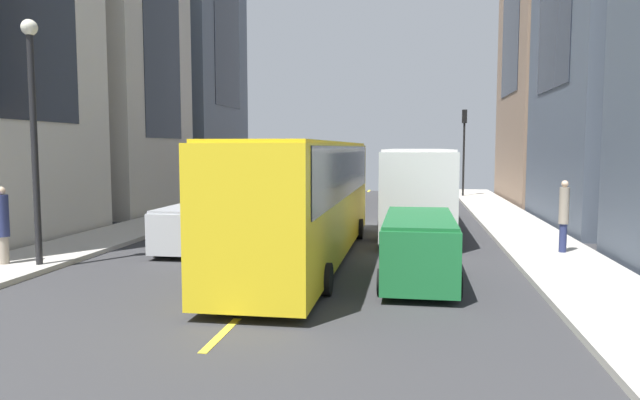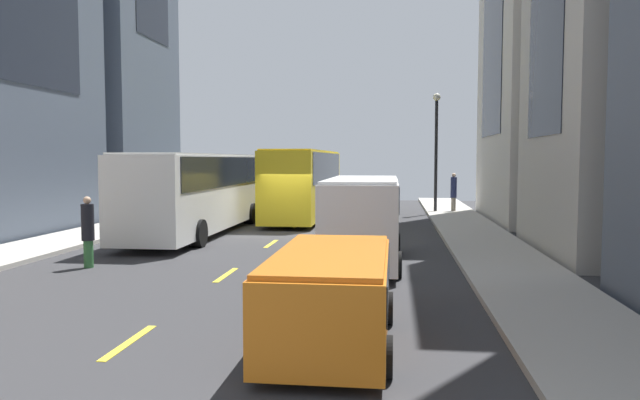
{
  "view_description": "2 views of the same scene",
  "coord_description": "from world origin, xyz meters",
  "px_view_note": "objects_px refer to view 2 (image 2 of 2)",
  "views": [
    {
      "loc": [
        -3.43,
        25.02,
        3.42
      ],
      "look_at": [
        0.42,
        0.88,
        1.22
      ],
      "focal_mm": 32.81,
      "sensor_mm": 36.0,
      "label": 1
    },
    {
      "loc": [
        4.48,
        -24.58,
        3.14
      ],
      "look_at": [
        1.11,
        2.87,
        1.24
      ],
      "focal_mm": 33.54,
      "sensor_mm": 36.0,
      "label": 2
    }
  ],
  "objects_px": {
    "streetcar_yellow": "(306,178)",
    "car_silver_0": "(377,202)",
    "pedestrian_crossing_mid": "(88,230)",
    "pedestrian_walking_far": "(156,192)",
    "delivery_van_white": "(363,214)",
    "car_orange_1": "(331,290)",
    "pedestrian_crossing_near": "(454,191)",
    "city_bus_white": "(200,186)",
    "car_green_2": "(256,195)"
  },
  "relations": [
    {
      "from": "city_bus_white",
      "to": "car_silver_0",
      "type": "bearing_deg",
      "value": 43.24
    },
    {
      "from": "car_orange_1",
      "to": "pedestrian_walking_far",
      "type": "bearing_deg",
      "value": 119.22
    },
    {
      "from": "city_bus_white",
      "to": "pedestrian_walking_far",
      "type": "relative_size",
      "value": 5.6
    },
    {
      "from": "car_silver_0",
      "to": "car_green_2",
      "type": "height_order",
      "value": "car_green_2"
    },
    {
      "from": "car_green_2",
      "to": "pedestrian_crossing_mid",
      "type": "xyz_separation_m",
      "value": [
        -0.66,
        -18.58,
        0.09
      ]
    },
    {
      "from": "pedestrian_crossing_mid",
      "to": "city_bus_white",
      "type": "bearing_deg",
      "value": -142.14
    },
    {
      "from": "streetcar_yellow",
      "to": "car_green_2",
      "type": "height_order",
      "value": "streetcar_yellow"
    },
    {
      "from": "delivery_van_white",
      "to": "car_silver_0",
      "type": "bearing_deg",
      "value": 89.84
    },
    {
      "from": "streetcar_yellow",
      "to": "pedestrian_crossing_near",
      "type": "relative_size",
      "value": 6.26
    },
    {
      "from": "car_silver_0",
      "to": "car_orange_1",
      "type": "xyz_separation_m",
      "value": [
        -0.17,
        -21.32,
        0.05
      ]
    },
    {
      "from": "delivery_van_white",
      "to": "car_silver_0",
      "type": "xyz_separation_m",
      "value": [
        0.04,
        13.56,
        -0.62
      ]
    },
    {
      "from": "streetcar_yellow",
      "to": "pedestrian_walking_far",
      "type": "relative_size",
      "value": 6.07
    },
    {
      "from": "delivery_van_white",
      "to": "car_silver_0",
      "type": "relative_size",
      "value": 1.44
    },
    {
      "from": "car_silver_0",
      "to": "pedestrian_crossing_near",
      "type": "distance_m",
      "value": 5.74
    },
    {
      "from": "city_bus_white",
      "to": "pedestrian_crossing_near",
      "type": "distance_m",
      "value": 15.67
    },
    {
      "from": "pedestrian_crossing_near",
      "to": "pedestrian_walking_far",
      "type": "height_order",
      "value": "pedestrian_walking_far"
    },
    {
      "from": "streetcar_yellow",
      "to": "car_green_2",
      "type": "xyz_separation_m",
      "value": [
        -3.36,
        2.58,
        -1.12
      ]
    },
    {
      "from": "pedestrian_crossing_near",
      "to": "pedestrian_walking_far",
      "type": "relative_size",
      "value": 0.97
    },
    {
      "from": "delivery_van_white",
      "to": "car_silver_0",
      "type": "height_order",
      "value": "delivery_van_white"
    },
    {
      "from": "city_bus_white",
      "to": "pedestrian_walking_far",
      "type": "height_order",
      "value": "city_bus_white"
    },
    {
      "from": "city_bus_white",
      "to": "pedestrian_crossing_mid",
      "type": "distance_m",
      "value": 8.26
    },
    {
      "from": "streetcar_yellow",
      "to": "pedestrian_crossing_mid",
      "type": "relative_size",
      "value": 6.61
    },
    {
      "from": "city_bus_white",
      "to": "delivery_van_white",
      "type": "distance_m",
      "value": 9.88
    },
    {
      "from": "streetcar_yellow",
      "to": "pedestrian_crossing_near",
      "type": "bearing_deg",
      "value": 18.66
    },
    {
      "from": "streetcar_yellow",
      "to": "car_orange_1",
      "type": "relative_size",
      "value": 3.0
    },
    {
      "from": "car_orange_1",
      "to": "pedestrian_crossing_mid",
      "type": "distance_m",
      "value": 9.99
    },
    {
      "from": "pedestrian_crossing_near",
      "to": "streetcar_yellow",
      "type": "bearing_deg",
      "value": 133.81
    },
    {
      "from": "city_bus_white",
      "to": "pedestrian_crossing_near",
      "type": "relative_size",
      "value": 5.78
    },
    {
      "from": "delivery_van_white",
      "to": "car_orange_1",
      "type": "xyz_separation_m",
      "value": [
        -0.13,
        -7.76,
        -0.57
      ]
    },
    {
      "from": "streetcar_yellow",
      "to": "city_bus_white",
      "type": "bearing_deg",
      "value": -113.25
    },
    {
      "from": "city_bus_white",
      "to": "streetcar_yellow",
      "type": "bearing_deg",
      "value": 66.75
    },
    {
      "from": "city_bus_white",
      "to": "car_silver_0",
      "type": "distance_m",
      "value": 10.0
    },
    {
      "from": "car_green_2",
      "to": "pedestrian_walking_far",
      "type": "height_order",
      "value": "pedestrian_walking_far"
    },
    {
      "from": "car_silver_0",
      "to": "car_green_2",
      "type": "relative_size",
      "value": 0.9
    },
    {
      "from": "car_orange_1",
      "to": "pedestrian_crossing_near",
      "type": "relative_size",
      "value": 2.09
    },
    {
      "from": "car_orange_1",
      "to": "pedestrian_walking_far",
      "type": "distance_m",
      "value": 23.68
    },
    {
      "from": "pedestrian_crossing_mid",
      "to": "pedestrian_walking_far",
      "type": "height_order",
      "value": "pedestrian_walking_far"
    },
    {
      "from": "city_bus_white",
      "to": "pedestrian_walking_far",
      "type": "bearing_deg",
      "value": 126.12
    },
    {
      "from": "car_orange_1",
      "to": "pedestrian_walking_far",
      "type": "height_order",
      "value": "pedestrian_walking_far"
    },
    {
      "from": "car_silver_0",
      "to": "streetcar_yellow",
      "type": "bearing_deg",
      "value": 165.44
    },
    {
      "from": "pedestrian_crossing_near",
      "to": "car_silver_0",
      "type": "bearing_deg",
      "value": 156.4
    },
    {
      "from": "car_green_2",
      "to": "pedestrian_crossing_near",
      "type": "xyz_separation_m",
      "value": [
        11.54,
        0.18,
        0.3
      ]
    },
    {
      "from": "car_orange_1",
      "to": "delivery_van_white",
      "type": "bearing_deg",
      "value": 89.01
    },
    {
      "from": "streetcar_yellow",
      "to": "pedestrian_walking_far",
      "type": "height_order",
      "value": "streetcar_yellow"
    },
    {
      "from": "streetcar_yellow",
      "to": "car_silver_0",
      "type": "xyz_separation_m",
      "value": [
        3.88,
        -1.01,
        -1.23
      ]
    },
    {
      "from": "delivery_van_white",
      "to": "streetcar_yellow",
      "type": "bearing_deg",
      "value": 104.79
    },
    {
      "from": "streetcar_yellow",
      "to": "pedestrian_crossing_near",
      "type": "xyz_separation_m",
      "value": [
        8.18,
        2.76,
        -0.82
      ]
    },
    {
      "from": "car_silver_0",
      "to": "pedestrian_crossing_near",
      "type": "height_order",
      "value": "pedestrian_crossing_near"
    },
    {
      "from": "delivery_van_white",
      "to": "pedestrian_walking_far",
      "type": "bearing_deg",
      "value": 132.18
    },
    {
      "from": "streetcar_yellow",
      "to": "pedestrian_walking_far",
      "type": "xyz_separation_m",
      "value": [
        -7.85,
        -1.66,
        -0.76
      ]
    }
  ]
}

